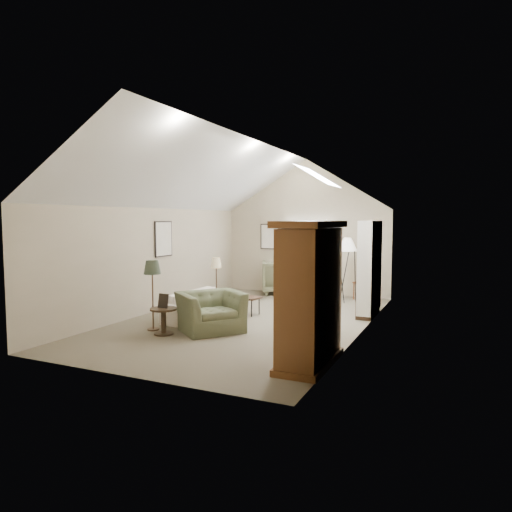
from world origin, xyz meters
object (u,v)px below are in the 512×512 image
at_px(armchair_far, 280,277).
at_px(side_table, 164,321).
at_px(armchair_near, 211,312).
at_px(coffee_table, 243,305).
at_px(armoire, 310,294).
at_px(sofa, 202,305).
at_px(side_chair, 364,279).

bearing_deg(armchair_far, side_table, 64.14).
xyz_separation_m(armchair_near, coffee_table, (-0.13, 1.73, -0.18)).
bearing_deg(coffee_table, armchair_far, 95.44).
height_order(armchair_near, coffee_table, armchair_near).
xyz_separation_m(armchair_near, armchair_far, (-0.43, 4.90, 0.11)).
relative_size(armoire, sofa, 1.06).
relative_size(sofa, armchair_far, 1.89).
xyz_separation_m(side_table, side_chair, (2.77, 5.51, 0.33)).
bearing_deg(side_table, armchair_far, 87.19).
xyz_separation_m(armoire, coffee_table, (-2.57, 2.93, -0.89)).
bearing_deg(coffee_table, side_chair, 55.33).
bearing_deg(side_table, sofa, 93.58).
xyz_separation_m(armoire, sofa, (-3.25, 2.19, -0.80)).
bearing_deg(side_chair, armoire, -69.54).
distance_m(sofa, side_table, 1.60).
distance_m(armoire, side_chair, 6.13).
xyz_separation_m(sofa, side_chair, (2.87, 3.91, 0.28)).
bearing_deg(coffee_table, side_table, -103.76).
relative_size(coffee_table, side_table, 1.61).
height_order(coffee_table, side_table, side_table).
bearing_deg(side_table, armoire, -10.55).
relative_size(armchair_near, side_chair, 1.03).
height_order(armchair_far, coffee_table, armchair_far).
bearing_deg(armchair_far, armchair_near, 71.97).
xyz_separation_m(coffee_table, side_chair, (2.20, 3.17, 0.37)).
bearing_deg(armoire, side_table, 169.45).
distance_m(armchair_near, coffee_table, 1.74).
height_order(armoire, armchair_far, armoire).
bearing_deg(armchair_near, coffee_table, 42.84).
relative_size(sofa, side_chair, 1.77).
distance_m(armchair_near, side_table, 0.94).
distance_m(armchair_far, side_table, 5.53).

